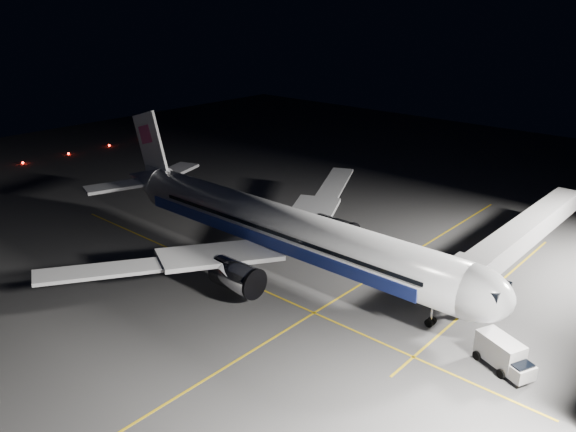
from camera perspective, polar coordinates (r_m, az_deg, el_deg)
The scene contains 12 objects.
ground at distance 70.65m, azimuth -0.55°, elevation -5.20°, with size 200.00×200.00×0.00m, color #4C4C4F.
guide_line_main at distance 65.10m, azimuth 6.04°, elevation -7.74°, with size 0.25×80.00×0.01m, color gold.
guide_line_cross at distance 66.81m, azimuth -4.04°, elevation -6.87°, with size 70.00×0.25×0.01m, color gold.
guide_line_side at distance 68.08m, azimuth 19.38°, elevation -7.56°, with size 0.25×40.00×0.01m, color gold.
airliner at distance 69.21m, azimuth -1.23°, elevation -1.09°, with size 61.48×54.22×16.64m.
jet_bridge at distance 73.17m, azimuth 22.31°, elevation -1.98°, with size 3.60×34.40×6.30m.
taxiway_lights at distance 127.70m, azimuth -25.34°, elevation 4.90°, with size 0.44×60.44×0.44m.
service_truck at distance 55.36m, azimuth 21.09°, elevation -12.96°, with size 5.98×4.26×2.86m.
baggage_tug at distance 83.46m, azimuth -1.05°, elevation -0.42°, with size 2.50×2.18×1.58m.
safety_cone_a at distance 70.28m, azimuth 4.86°, elevation -5.13°, with size 0.44×0.44×0.67m, color #FF650A.
safety_cone_b at distance 73.52m, azimuth 7.59°, elevation -4.03°, with size 0.43×0.43×0.64m, color #FF650A.
safety_cone_c at distance 80.69m, azimuth -1.04°, elevation -1.50°, with size 0.43×0.43×0.65m, color #FF650A.
Camera 1 is at (42.68, -46.92, 31.11)m, focal length 35.00 mm.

